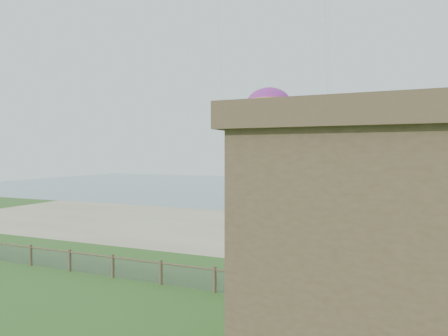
# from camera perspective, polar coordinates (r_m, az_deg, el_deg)

# --- Properties ---
(sand_beach) EXTENTS (72.00, 20.00, 0.02)m
(sand_beach) POSITION_cam_1_polar(r_m,az_deg,el_deg) (34.83, 9.55, -9.02)
(sand_beach) COLOR tan
(sand_beach) RESTS_ON ground
(ocean) EXTENTS (160.00, 68.00, 0.02)m
(ocean) POSITION_cam_1_polar(r_m,az_deg,el_deg) (77.98, 16.90, -2.97)
(ocean) COLOR slate
(ocean) RESTS_ON ground
(chainlink_fence) EXTENTS (36.20, 0.20, 1.25)m
(chainlink_fence) POSITION_cam_1_polar(r_m,az_deg,el_deg) (19.91, -1.35, -15.83)
(chainlink_fence) COLOR #4F392C
(chainlink_fence) RESTS_ON ground
(picnic_table) EXTENTS (1.64, 1.27, 0.67)m
(picnic_table) POSITION_cam_1_polar(r_m,az_deg,el_deg) (17.48, 17.79, -19.25)
(picnic_table) COLOR brown
(picnic_table) RESTS_ON ground
(octopus_kite) EXTENTS (4.07, 3.51, 7.04)m
(octopus_kite) POSITION_cam_1_polar(r_m,az_deg,el_deg) (28.09, 6.33, 5.18)
(octopus_kite) COLOR #FF2831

